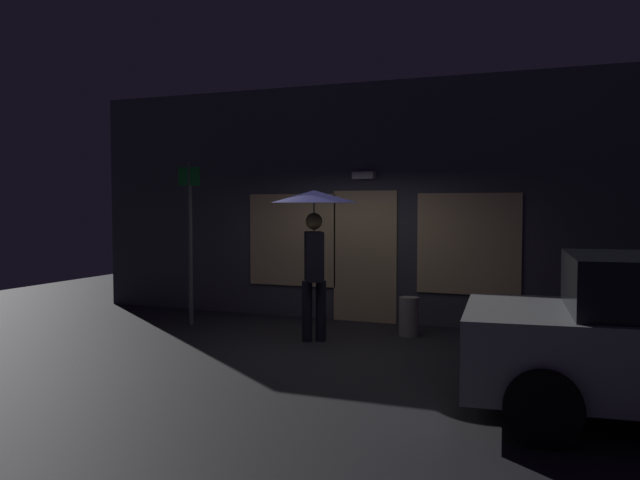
# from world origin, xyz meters

# --- Properties ---
(ground_plane) EXTENTS (18.00, 18.00, 0.00)m
(ground_plane) POSITION_xyz_m (0.00, 0.00, 0.00)
(ground_plane) COLOR #26262B
(building_facade) EXTENTS (10.48, 0.48, 4.00)m
(building_facade) POSITION_xyz_m (0.00, 2.35, 1.98)
(building_facade) COLOR #4C4C56
(building_facade) RESTS_ON ground
(person_with_umbrella) EXTENTS (1.26, 1.26, 2.17)m
(person_with_umbrella) POSITION_xyz_m (-0.18, 0.40, 1.75)
(person_with_umbrella) COLOR black
(person_with_umbrella) RESTS_ON ground
(street_sign_post) EXTENTS (0.40, 0.07, 2.67)m
(street_sign_post) POSITION_xyz_m (-2.56, 0.85, 1.50)
(street_sign_post) COLOR #595B60
(street_sign_post) RESTS_ON ground
(sidewalk_bollard) EXTENTS (0.29, 0.29, 0.58)m
(sidewalk_bollard) POSITION_xyz_m (0.99, 1.28, 0.29)
(sidewalk_bollard) COLOR #9E998E
(sidewalk_bollard) RESTS_ON ground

